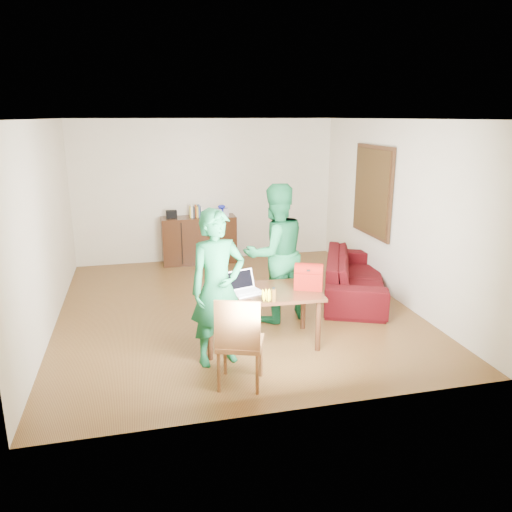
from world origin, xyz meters
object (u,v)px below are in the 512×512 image
object	(u,v)px
chair	(240,359)
red_bag	(309,279)
sofa	(355,275)
bottle	(274,294)
person_near	(218,288)
laptop	(247,290)
table	(260,298)
person_far	(275,253)

from	to	relation	value
chair	red_bag	xyz separation A→B (m)	(1.05, 0.88, 0.52)
chair	sofa	xyz separation A→B (m)	(2.31, 2.26, 0.03)
red_bag	sofa	bearing A→B (deg)	70.50
bottle	red_bag	distance (m)	0.63
person_near	bottle	distance (m)	0.65
person_near	laptop	world-z (taller)	person_near
chair	person_near	distance (m)	0.84
person_near	red_bag	bearing A→B (deg)	1.32
person_near	chair	bearing A→B (deg)	-90.36
table	chair	distance (m)	1.07
sofa	laptop	bearing A→B (deg)	147.11
person_far	sofa	xyz separation A→B (m)	(1.48, 0.62, -0.62)
laptop	bottle	world-z (taller)	laptop
laptop	red_bag	xyz separation A→B (m)	(0.77, -0.01, 0.08)
sofa	person_near	bearing A→B (deg)	147.81
red_bag	sofa	size ratio (longest dim) A/B	0.15
person_near	bottle	bearing A→B (deg)	-15.15
chair	person_far	bearing A→B (deg)	83.03
person_far	laptop	distance (m)	0.96
table	person_near	world-z (taller)	person_near
table	chair	world-z (taller)	chair
laptop	red_bag	size ratio (longest dim) A/B	1.20
table	sofa	xyz separation A→B (m)	(1.87, 1.33, -0.27)
laptop	person_far	bearing A→B (deg)	36.04
person_near	person_far	size ratio (longest dim) A/B	0.94
table	laptop	size ratio (longest dim) A/B	3.63
table	person_near	xyz separation A→B (m)	(-0.57, -0.36, 0.29)
red_bag	person_near	bearing A→B (deg)	-142.12
person_far	laptop	world-z (taller)	person_far
red_bag	laptop	bearing A→B (deg)	-157.30
person_near	person_far	distance (m)	1.44
person_far	red_bag	world-z (taller)	person_far
person_near	laptop	size ratio (longest dim) A/B	4.32
laptop	bottle	distance (m)	0.41
person_far	bottle	xyz separation A→B (m)	(-0.32, -1.09, -0.18)
bottle	red_bag	bearing A→B (deg)	31.56
bottle	sofa	bearing A→B (deg)	43.43
sofa	bottle	bearing A→B (deg)	156.62
chair	laptop	xyz separation A→B (m)	(0.27, 0.89, 0.44)
chair	person_near	bearing A→B (deg)	122.97
bottle	laptop	bearing A→B (deg)	125.13
table	person_far	xyz separation A→B (m)	(0.39, 0.71, 0.34)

